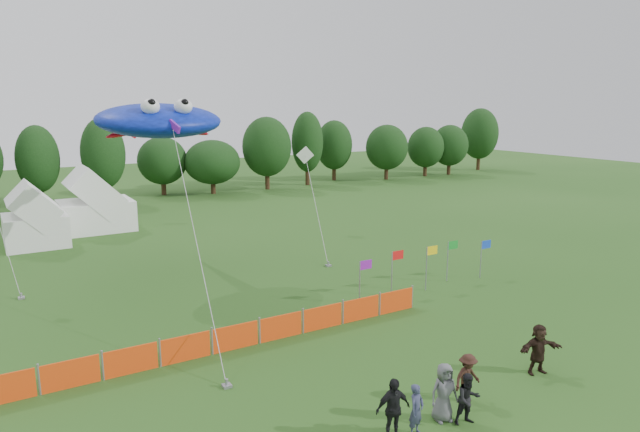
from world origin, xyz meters
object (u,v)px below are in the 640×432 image
spectator_c (467,378)px  tent_left (35,220)px  tent_right (96,206)px  stingray_kite (158,121)px  barrier_fence (235,337)px  spectator_d (393,409)px  spectator_a (416,410)px  spectator_e (444,392)px  spectator_f (538,349)px  spectator_b (468,399)px

spectator_c → tent_left: bearing=106.1°
tent_right → stingray_kite: (1.21, -14.01, 6.69)m
barrier_fence → spectator_d: 8.15m
stingray_kite → spectator_c: bearing=-77.1°
spectator_a → spectator_e: (1.22, 0.17, 0.13)m
barrier_fence → spectator_c: (4.87, -7.58, 0.31)m
spectator_e → tent_left: bearing=118.3°
spectator_a → spectator_c: size_ratio=0.97×
barrier_fence → spectator_a: bearing=-74.9°
spectator_f → stingray_kite: stingray_kite is taller
barrier_fence → stingray_kite: bearing=87.3°
spectator_c → stingray_kite: stingray_kite is taller
tent_right → spectator_a: tent_right is taller
spectator_b → spectator_c: bearing=59.6°
tent_right → spectator_c: (5.54, -32.86, -1.06)m
barrier_fence → spectator_e: (3.43, -8.02, 0.41)m
spectator_d → spectator_a: bearing=-7.2°
spectator_c → spectator_f: bearing=-0.4°
spectator_b → spectator_e: spectator_e is taller
spectator_d → spectator_f: bearing=11.6°
tent_left → spectator_c: (9.92, -29.87, -0.95)m
tent_right → spectator_f: (9.14, -32.74, -0.96)m
spectator_b → stingray_kite: bearing=113.7°
spectator_a → spectator_d: (-0.72, 0.19, 0.15)m
barrier_fence → spectator_f: (8.46, -7.46, 0.41)m
tent_left → barrier_fence: 22.89m
tent_left → spectator_b: (8.98, -30.83, -0.96)m
tent_left → spectator_a: (7.27, -30.48, -0.98)m
barrier_fence → spectator_d: (1.49, -8.01, 0.43)m
tent_right → barrier_fence: 25.33m
tent_right → spectator_f: bearing=-74.4°
spectator_e → stingray_kite: (-2.89, 19.29, 7.65)m
spectator_f → tent_right: bearing=120.3°
spectator_c → stingray_kite: size_ratio=0.07×
barrier_fence → tent_left: bearing=102.8°
spectator_b → spectator_d: size_ratio=0.86×
spectator_f → spectator_d: bearing=-160.8°
spectator_f → barrier_fence: bearing=153.3°
barrier_fence → spectator_c: bearing=-57.3°
spectator_f → stingray_kite: 21.73m
spectator_b → spectator_f: (4.54, 1.08, 0.11)m
stingray_kite → spectator_b: bearing=-80.3°
spectator_d → spectator_b: bearing=-5.3°
barrier_fence → spectator_a: size_ratio=11.43×
spectator_e → spectator_d: bearing=-167.8°
stingray_kite → tent_left: bearing=116.9°
tent_right → spectator_d: (2.16, -33.29, -0.94)m
spectator_c → spectator_e: spectator_e is taller
tent_right → spectator_e: 33.57m
spectator_e → spectator_a: bearing=-159.4°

